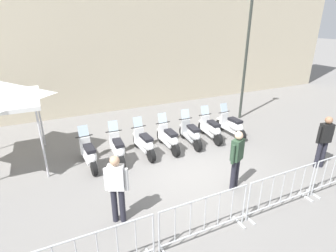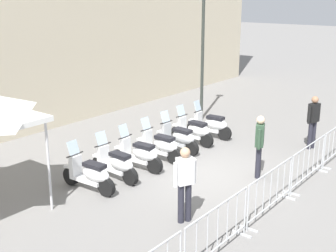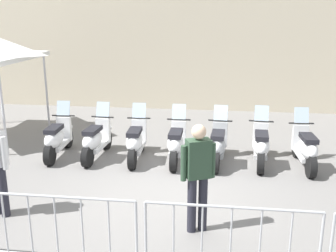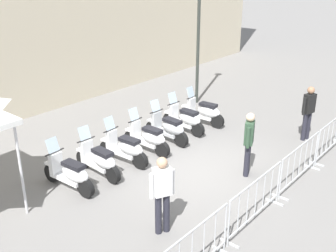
% 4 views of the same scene
% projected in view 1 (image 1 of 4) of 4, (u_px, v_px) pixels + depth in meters
% --- Properties ---
extents(ground_plane, '(120.00, 120.00, 0.00)m').
position_uv_depth(ground_plane, '(192.00, 172.00, 8.34)').
color(ground_plane, slate).
extents(motorcycle_0, '(0.56, 1.72, 1.24)m').
position_uv_depth(motorcycle_0, '(89.00, 154.00, 8.47)').
color(motorcycle_0, black).
rests_on(motorcycle_0, ground).
extents(motorcycle_1, '(0.56, 1.73, 1.24)m').
position_uv_depth(motorcycle_1, '(118.00, 149.00, 8.84)').
color(motorcycle_1, black).
rests_on(motorcycle_1, ground).
extents(motorcycle_2, '(0.56, 1.72, 1.24)m').
position_uv_depth(motorcycle_2, '(144.00, 143.00, 9.23)').
color(motorcycle_2, black).
rests_on(motorcycle_2, ground).
extents(motorcycle_3, '(0.56, 1.72, 1.24)m').
position_uv_depth(motorcycle_3, '(169.00, 138.00, 9.59)').
color(motorcycle_3, black).
rests_on(motorcycle_3, ground).
extents(motorcycle_4, '(0.56, 1.73, 1.24)m').
position_uv_depth(motorcycle_4, '(191.00, 134.00, 9.99)').
color(motorcycle_4, black).
rests_on(motorcycle_4, ground).
extents(motorcycle_5, '(0.56, 1.73, 1.24)m').
position_uv_depth(motorcycle_5, '(211.00, 129.00, 10.42)').
color(motorcycle_5, black).
rests_on(motorcycle_5, ground).
extents(motorcycle_6, '(0.56, 1.73, 1.24)m').
position_uv_depth(motorcycle_6, '(232.00, 126.00, 10.74)').
color(motorcycle_6, black).
rests_on(motorcycle_6, ground).
extents(barrier_segment_2, '(2.17, 0.44, 1.07)m').
position_uv_depth(barrier_segment_2, '(205.00, 218.00, 5.67)').
color(barrier_segment_2, '#B2B5B7').
rests_on(barrier_segment_2, ground).
extents(barrier_segment_3, '(2.17, 0.44, 1.07)m').
position_uv_depth(barrier_segment_3, '(282.00, 191.00, 6.56)').
color(barrier_segment_3, '#B2B5B7').
rests_on(barrier_segment_3, ground).
extents(street_lamp, '(0.36, 0.36, 6.12)m').
position_uv_depth(street_lamp, '(248.00, 38.00, 11.56)').
color(street_lamp, '#2D332D').
rests_on(street_lamp, ground).
extents(officer_near_row_end, '(0.50, 0.36, 1.73)m').
position_uv_depth(officer_near_row_end, '(117.00, 186.00, 5.97)').
color(officer_near_row_end, '#23232D').
rests_on(officer_near_row_end, ground).
extents(officer_mid_plaza, '(0.51, 0.34, 1.73)m').
position_uv_depth(officer_mid_plaza, '(237.00, 157.00, 7.21)').
color(officer_mid_plaza, '#23232D').
rests_on(officer_mid_plaza, ground).
extents(officer_by_barriers, '(0.53, 0.31, 1.73)m').
position_uv_depth(officer_by_barriers, '(324.00, 139.00, 8.27)').
color(officer_by_barriers, '#23232D').
rests_on(officer_by_barriers, ground).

